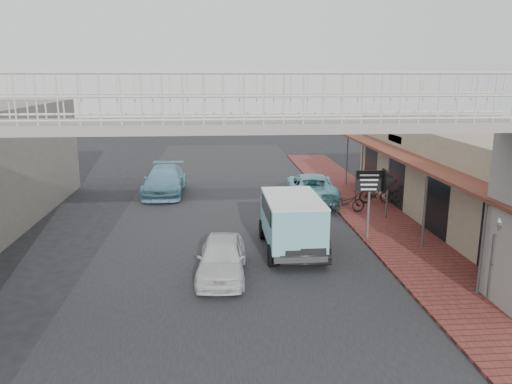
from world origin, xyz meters
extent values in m
plane|color=black|center=(0.00, 0.00, 0.00)|extent=(120.00, 120.00, 0.00)
cube|color=black|center=(0.00, 0.00, 0.01)|extent=(10.00, 60.00, 0.01)
cube|color=brown|center=(6.50, 3.00, 0.05)|extent=(3.00, 40.00, 0.10)
cube|color=gray|center=(11.00, 4.00, 2.00)|extent=(6.00, 18.00, 4.00)
cube|color=brown|center=(7.70, 4.00, 2.90)|extent=(1.80, 18.00, 0.12)
cube|color=silver|center=(8.05, 7.50, 3.30)|extent=(0.08, 2.60, 0.90)
cube|color=#B21914|center=(8.05, 1.00, 3.30)|extent=(0.08, 2.20, 0.80)
cube|color=gray|center=(0.00, -4.00, 5.12)|extent=(14.00, 2.00, 0.24)
cube|color=beige|center=(0.00, -3.05, 5.79)|extent=(14.00, 0.08, 1.10)
cube|color=beige|center=(0.00, -4.95, 5.79)|extent=(14.00, 0.08, 1.10)
imported|color=silver|center=(-0.50, -0.92, 0.63)|extent=(1.75, 3.80, 1.26)
imported|color=black|center=(2.25, 1.58, 0.81)|extent=(1.76, 4.94, 1.62)
imported|color=#7ED0DA|center=(4.20, 8.68, 0.71)|extent=(2.83, 5.31, 1.42)
imported|color=#73ADC7|center=(-3.44, 10.75, 0.74)|extent=(2.11, 5.10, 1.48)
cylinder|color=black|center=(1.17, 2.76, 0.39)|extent=(0.27, 0.77, 0.77)
cylinder|color=black|center=(2.88, 2.78, 0.39)|extent=(0.27, 0.77, 0.77)
cylinder|color=black|center=(1.19, -0.21, 0.39)|extent=(0.27, 0.77, 0.77)
cylinder|color=black|center=(2.91, -0.19, 0.39)|extent=(0.27, 0.77, 0.77)
cube|color=#72BCC7|center=(2.04, 0.96, 1.30)|extent=(1.90, 3.54, 1.49)
cube|color=#72BCC7|center=(2.02, 2.99, 1.05)|extent=(1.79, 1.01, 0.99)
cube|color=black|center=(2.04, 0.96, 1.71)|extent=(1.94, 2.88, 0.55)
cube|color=silver|center=(2.04, 0.96, 2.07)|extent=(1.93, 3.54, 0.07)
imported|color=black|center=(5.30, 5.91, 0.58)|extent=(1.91, 0.92, 0.96)
imported|color=black|center=(7.23, 7.50, 0.61)|extent=(1.73, 0.67, 1.01)
cylinder|color=#59595B|center=(6.96, -3.39, 1.06)|extent=(0.04, 0.04, 1.92)
cylinder|color=#59595B|center=(7.37, -3.20, 1.06)|extent=(0.04, 0.04, 1.92)
cylinder|color=#59595B|center=(7.15, -3.81, 1.06)|extent=(0.04, 0.04, 1.92)
cylinder|color=silver|center=(7.26, -3.50, 2.34)|extent=(0.66, 0.46, 0.62)
cylinder|color=beige|center=(7.31, -3.61, 2.34)|extent=(0.50, 0.25, 0.55)
cylinder|color=beige|center=(7.21, -3.40, 2.34)|extent=(0.50, 0.25, 0.55)
cylinder|color=#59595B|center=(5.20, 2.24, 1.42)|extent=(0.09, 0.09, 2.63)
cube|color=black|center=(5.20, 2.21, 2.37)|extent=(1.09, 0.14, 0.82)
cone|color=black|center=(5.97, 2.15, 2.37)|extent=(0.62, 1.04, 1.00)
cube|color=white|center=(5.15, 2.18, 2.33)|extent=(0.73, 0.06, 0.54)
camera|label=1|loc=(-0.61, -15.91, 6.29)|focal=35.00mm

